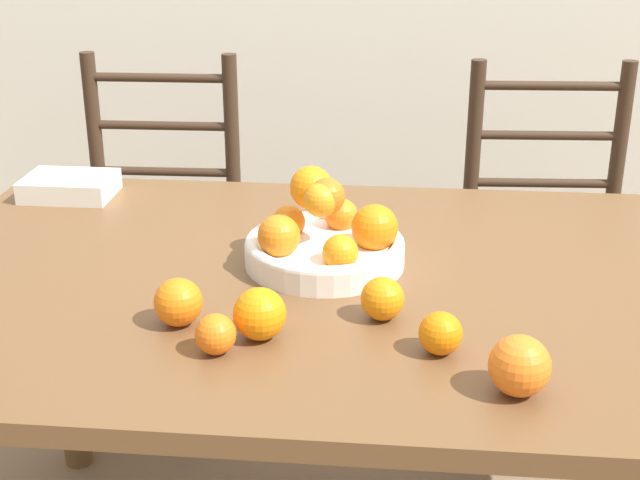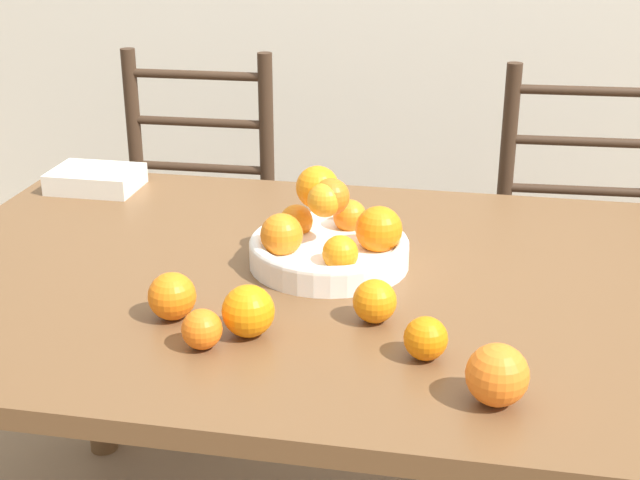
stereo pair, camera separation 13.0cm
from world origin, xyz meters
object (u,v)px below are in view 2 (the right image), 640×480
(orange_loose_0, at_px, (202,329))
(chair_left, at_px, (189,233))
(orange_loose_1, at_px, (248,311))
(orange_loose_3, at_px, (497,375))
(orange_loose_5, at_px, (426,338))
(chair_right, at_px, (580,261))
(orange_loose_4, at_px, (373,301))
(orange_loose_2, at_px, (172,296))
(fruit_bowl, at_px, (329,239))
(book_stack, at_px, (96,179))

(orange_loose_0, bearing_deg, chair_left, 110.45)
(orange_loose_1, bearing_deg, orange_loose_3, -18.11)
(orange_loose_5, relative_size, chair_right, 0.07)
(orange_loose_0, height_order, orange_loose_4, orange_loose_4)
(orange_loose_2, height_order, orange_loose_3, orange_loose_3)
(orange_loose_3, bearing_deg, chair_right, 78.93)
(fruit_bowl, xyz_separation_m, chair_left, (-0.52, 0.71, -0.31))
(orange_loose_2, distance_m, orange_loose_4, 0.31)
(orange_loose_5, bearing_deg, orange_loose_3, -44.81)
(orange_loose_3, bearing_deg, fruit_bowl, 126.20)
(orange_loose_5, bearing_deg, orange_loose_4, 131.41)
(fruit_bowl, relative_size, orange_loose_5, 4.45)
(fruit_bowl, distance_m, orange_loose_5, 0.36)
(orange_loose_5, bearing_deg, orange_loose_0, -174.56)
(orange_loose_3, bearing_deg, orange_loose_5, 135.19)
(book_stack, bearing_deg, fruit_bowl, -28.14)
(orange_loose_3, distance_m, chair_left, 1.41)
(fruit_bowl, height_order, orange_loose_5, fruit_bowl)
(fruit_bowl, distance_m, orange_loose_3, 0.50)
(orange_loose_5, xyz_separation_m, chair_left, (-0.71, 1.02, -0.29))
(fruit_bowl, relative_size, chair_right, 0.30)
(orange_loose_5, distance_m, chair_right, 1.10)
(orange_loose_0, bearing_deg, orange_loose_3, -9.26)
(orange_loose_1, distance_m, orange_loose_5, 0.27)
(orange_loose_2, relative_size, orange_loose_5, 1.18)
(orange_loose_2, height_order, book_stack, orange_loose_2)
(orange_loose_0, distance_m, chair_left, 1.15)
(chair_right, bearing_deg, orange_loose_0, -124.79)
(orange_loose_0, xyz_separation_m, orange_loose_2, (-0.07, 0.08, 0.01))
(fruit_bowl, bearing_deg, orange_loose_3, -53.80)
(book_stack, bearing_deg, orange_loose_4, -36.78)
(orange_loose_2, xyz_separation_m, orange_loose_5, (0.40, -0.05, -0.01))
(fruit_bowl, relative_size, orange_loose_0, 4.70)
(orange_loose_1, relative_size, chair_right, 0.08)
(orange_loose_2, bearing_deg, chair_left, 108.13)
(fruit_bowl, xyz_separation_m, orange_loose_1, (-0.07, -0.28, -0.01))
(chair_left, bearing_deg, orange_loose_1, -67.41)
(orange_loose_4, bearing_deg, orange_loose_5, -48.59)
(fruit_bowl, relative_size, orange_loose_3, 3.40)
(chair_left, height_order, book_stack, chair_left)
(orange_loose_5, relative_size, chair_left, 0.07)
(orange_loose_0, bearing_deg, orange_loose_1, 42.21)
(orange_loose_4, height_order, orange_loose_5, orange_loose_4)
(orange_loose_0, xyz_separation_m, book_stack, (-0.45, 0.65, -0.01))
(fruit_bowl, xyz_separation_m, chair_right, (0.51, 0.71, -0.31))
(chair_right, bearing_deg, orange_loose_5, -110.73)
(orange_loose_0, height_order, orange_loose_5, orange_loose_5)
(orange_loose_4, relative_size, chair_right, 0.07)
(chair_right, bearing_deg, orange_loose_4, -117.31)
(orange_loose_3, xyz_separation_m, orange_loose_4, (-0.19, 0.20, -0.01))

